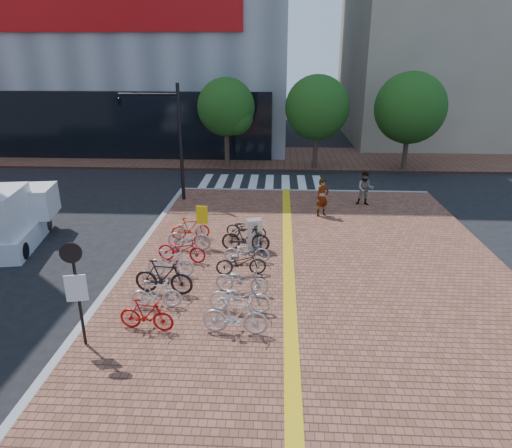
# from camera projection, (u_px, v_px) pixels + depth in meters

# --- Properties ---
(ground) EXTENTS (120.00, 120.00, 0.00)m
(ground) POSITION_uv_depth(u_px,v_px,m) (229.00, 293.00, 15.09)
(ground) COLOR black
(ground) RESTS_ON ground
(sidewalk) EXTENTS (14.00, 34.00, 0.15)m
(sidewalk) POSITION_uv_depth(u_px,v_px,m) (338.00, 403.00, 10.24)
(sidewalk) COLOR brown
(sidewalk) RESTS_ON ground
(tactile_strip) EXTENTS (0.40, 34.00, 0.01)m
(tactile_strip) POSITION_uv_depth(u_px,v_px,m) (293.00, 398.00, 10.26)
(tactile_strip) COLOR gold
(tactile_strip) RESTS_ON sidewalk
(kerb_west) EXTENTS (0.25, 34.00, 0.15)m
(kerb_west) POSITION_uv_depth(u_px,v_px,m) (34.00, 391.00, 10.58)
(kerb_west) COLOR gray
(kerb_west) RESTS_ON ground
(kerb_north) EXTENTS (14.00, 0.25, 0.15)m
(kerb_north) POSITION_uv_depth(u_px,v_px,m) (303.00, 191.00, 26.15)
(kerb_north) COLOR gray
(kerb_north) RESTS_ON ground
(far_sidewalk) EXTENTS (70.00, 8.00, 0.15)m
(far_sidewalk) POSITION_uv_depth(u_px,v_px,m) (259.00, 158.00, 34.73)
(far_sidewalk) COLOR brown
(far_sidewalk) RESTS_ON ground
(building_beige) EXTENTS (20.00, 18.00, 18.00)m
(building_beige) POSITION_uv_depth(u_px,v_px,m) (464.00, 36.00, 41.04)
(building_beige) COLOR gray
(building_beige) RESTS_ON ground
(crosswalk) EXTENTS (7.50, 4.00, 0.01)m
(crosswalk) POSITION_uv_depth(u_px,v_px,m) (261.00, 183.00, 28.17)
(crosswalk) COLOR silver
(crosswalk) RESTS_ON ground
(street_trees) EXTENTS (16.20, 4.60, 6.35)m
(street_trees) POSITION_uv_depth(u_px,v_px,m) (333.00, 109.00, 29.76)
(street_trees) COLOR #38281E
(street_trees) RESTS_ON far_sidewalk
(bike_0) EXTENTS (1.63, 0.64, 0.95)m
(bike_0) POSITION_uv_depth(u_px,v_px,m) (146.00, 315.00, 12.68)
(bike_0) COLOR #B30C0C
(bike_0) RESTS_ON sidewalk
(bike_1) EXTENTS (1.59, 0.58, 0.93)m
(bike_1) POSITION_uv_depth(u_px,v_px,m) (156.00, 294.00, 13.80)
(bike_1) COLOR silver
(bike_1) RESTS_ON sidewalk
(bike_2) EXTENTS (1.99, 0.75, 1.16)m
(bike_2) POSITION_uv_depth(u_px,v_px,m) (163.00, 277.00, 14.62)
(bike_2) COLOR black
(bike_2) RESTS_ON sidewalk
(bike_3) EXTENTS (1.65, 0.50, 0.99)m
(bike_3) POSITION_uv_depth(u_px,v_px,m) (170.00, 263.00, 15.79)
(bike_3) COLOR silver
(bike_3) RESTS_ON sidewalk
(bike_4) EXTENTS (1.93, 0.93, 0.97)m
(bike_4) POSITION_uv_depth(u_px,v_px,m) (182.00, 249.00, 16.94)
(bike_4) COLOR #AE0C1C
(bike_4) RESTS_ON sidewalk
(bike_5) EXTENTS (1.81, 0.66, 1.06)m
(bike_5) POSITION_uv_depth(u_px,v_px,m) (189.00, 237.00, 17.95)
(bike_5) COLOR #A7A7AC
(bike_5) RESTS_ON sidewalk
(bike_6) EXTENTS (1.64, 0.77, 0.95)m
(bike_6) POSITION_uv_depth(u_px,v_px,m) (190.00, 228.00, 19.01)
(bike_6) COLOR red
(bike_6) RESTS_ON sidewalk
(bike_7) EXTENTS (1.88, 0.64, 1.11)m
(bike_7) POSITION_uv_depth(u_px,v_px,m) (235.00, 316.00, 12.48)
(bike_7) COLOR #BABABF
(bike_7) RESTS_ON sidewalk
(bike_8) EXTENTS (1.93, 0.81, 0.99)m
(bike_8) POSITION_uv_depth(u_px,v_px,m) (240.00, 297.00, 13.60)
(bike_8) COLOR silver
(bike_8) RESTS_ON sidewalk
(bike_9) EXTENTS (1.87, 0.95, 0.94)m
(bike_9) POSITION_uv_depth(u_px,v_px,m) (242.00, 280.00, 14.67)
(bike_9) COLOR #ADADB1
(bike_9) RESTS_ON sidewalk
(bike_10) EXTENTS (1.82, 0.83, 0.92)m
(bike_10) POSITION_uv_depth(u_px,v_px,m) (241.00, 262.00, 15.91)
(bike_10) COLOR black
(bike_10) RESTS_ON sidewalk
(bike_11) EXTENTS (1.72, 0.65, 0.89)m
(bike_11) POSITION_uv_depth(u_px,v_px,m) (247.00, 251.00, 16.88)
(bike_11) COLOR #B9B9BE
(bike_11) RESTS_ON sidewalk
(bike_12) EXTENTS (1.94, 0.67, 1.15)m
(bike_12) POSITION_uv_depth(u_px,v_px,m) (246.00, 237.00, 17.80)
(bike_12) COLOR black
(bike_12) RESTS_ON sidewalk
(bike_13) EXTENTS (1.81, 0.92, 0.91)m
(bike_13) POSITION_uv_depth(u_px,v_px,m) (246.00, 228.00, 19.08)
(bike_13) COLOR black
(bike_13) RESTS_ON sidewalk
(pedestrian_a) EXTENTS (0.79, 0.70, 1.82)m
(pedestrian_a) POSITION_uv_depth(u_px,v_px,m) (322.00, 197.00, 21.65)
(pedestrian_a) COLOR gray
(pedestrian_a) RESTS_ON sidewalk
(pedestrian_b) EXTENTS (0.93, 0.77, 1.74)m
(pedestrian_b) POSITION_uv_depth(u_px,v_px,m) (365.00, 189.00, 23.24)
(pedestrian_b) COLOR #4F5364
(pedestrian_b) RESTS_ON sidewalk
(utility_box) EXTENTS (0.67, 0.57, 1.25)m
(utility_box) POSITION_uv_depth(u_px,v_px,m) (254.00, 234.00, 17.97)
(utility_box) COLOR silver
(utility_box) RESTS_ON sidewalk
(yellow_sign) EXTENTS (0.46, 0.12, 1.70)m
(yellow_sign) POSITION_uv_depth(u_px,v_px,m) (202.00, 218.00, 18.10)
(yellow_sign) COLOR #B7B7BC
(yellow_sign) RESTS_ON sidewalk
(notice_sign) EXTENTS (0.54, 0.18, 2.96)m
(notice_sign) POSITION_uv_depth(u_px,v_px,m) (76.00, 282.00, 11.52)
(notice_sign) COLOR black
(notice_sign) RESTS_ON sidewalk
(traffic_light_pole) EXTENTS (3.22, 1.24, 5.99)m
(traffic_light_pole) POSITION_uv_depth(u_px,v_px,m) (152.00, 121.00, 23.11)
(traffic_light_pole) COLOR black
(traffic_light_pole) RESTS_ON sidewalk
(box_truck) EXTENTS (2.65, 4.64, 2.53)m
(box_truck) POSITION_uv_depth(u_px,v_px,m) (11.00, 219.00, 18.48)
(box_truck) COLOR silver
(box_truck) RESTS_ON ground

